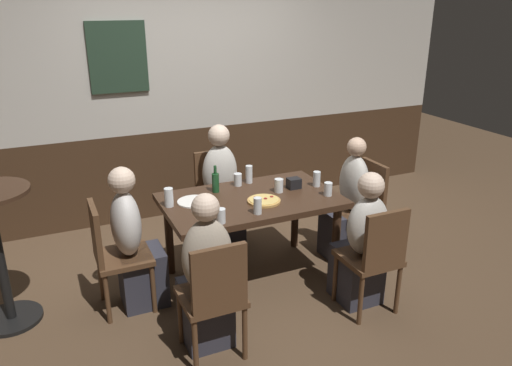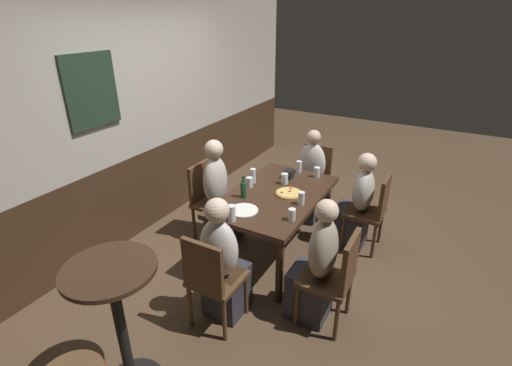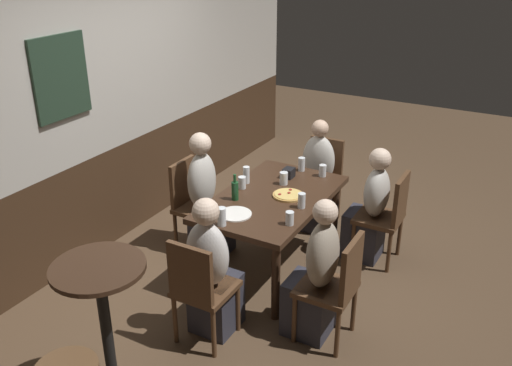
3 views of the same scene
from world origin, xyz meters
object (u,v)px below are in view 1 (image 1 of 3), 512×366
at_px(condiment_caddy, 294,183).
at_px(dining_table, 251,208).
at_px(pint_glass_pale, 169,199).
at_px(person_head_west, 135,249).
at_px(person_mid_far, 222,196).
at_px(pint_glass_stout, 221,217).
at_px(pizza, 264,201).
at_px(chair_head_west, 113,251).
at_px(tumbler_short, 317,180).
at_px(person_left_near, 206,284).
at_px(highball_clear, 258,206).
at_px(chair_head_east, 363,203).
at_px(person_head_east, 348,208).
at_px(pint_glass_amber, 249,175).
at_px(chair_right_near, 375,255).
at_px(beer_glass_tall, 238,180).
at_px(tumbler_water, 279,186).
at_px(plate_white_large, 194,201).
at_px(person_right_near, 362,249).
at_px(chair_left_near, 214,294).
at_px(beer_glass_half, 328,190).
at_px(chair_mid_far, 216,191).
at_px(beer_bottle_green, 216,182).

bearing_deg(condiment_caddy, dining_table, -173.12).
bearing_deg(pint_glass_pale, person_head_west, -161.80).
distance_m(person_mid_far, pint_glass_stout, 1.15).
bearing_deg(person_mid_far, pizza, -85.72).
distance_m(chair_head_west, pizza, 1.23).
bearing_deg(chair_head_west, tumbler_short, 0.47).
bearing_deg(person_left_near, pint_glass_pale, 91.84).
xyz_separation_m(pint_glass_stout, highball_clear, (0.31, 0.04, 0.01)).
relative_size(chair_head_east, person_head_east, 0.77).
distance_m(dining_table, pint_glass_stout, 0.54).
relative_size(dining_table, pint_glass_amber, 9.06).
xyz_separation_m(person_head_east, highball_clear, (-1.05, -0.31, 0.32)).
bearing_deg(pint_glass_stout, person_head_west, 148.65).
relative_size(chair_head_west, condiment_caddy, 8.00).
height_order(chair_right_near, beer_glass_tall, chair_right_near).
bearing_deg(highball_clear, tumbler_water, 43.97).
relative_size(dining_table, pizza, 5.33).
distance_m(person_head_east, plate_white_large, 1.45).
distance_m(person_right_near, highball_clear, 0.87).
bearing_deg(person_left_near, person_right_near, 0.06).
height_order(chair_left_near, beer_glass_half, chair_left_near).
bearing_deg(chair_mid_far, person_right_near, -67.68).
height_order(pizza, pint_glass_amber, pint_glass_amber).
relative_size(person_head_west, highball_clear, 8.85).
xyz_separation_m(chair_head_west, person_head_east, (2.10, 0.00, -0.02)).
bearing_deg(tumbler_water, beer_bottle_green, 155.55).
distance_m(dining_table, tumbler_short, 0.65).
relative_size(beer_glass_half, beer_glass_tall, 1.03).
relative_size(dining_table, highball_clear, 11.06).
relative_size(chair_mid_far, tumbler_short, 6.67).
bearing_deg(beer_glass_tall, person_right_near, -58.13).
distance_m(person_left_near, pint_glass_amber, 1.31).
bearing_deg(person_head_east, tumbler_short, 177.55).
bearing_deg(highball_clear, person_head_east, 16.56).
bearing_deg(pint_glass_amber, person_head_east, -21.59).
xyz_separation_m(pizza, pint_glass_amber, (0.07, 0.45, 0.06)).
xyz_separation_m(person_head_west, pint_glass_amber, (1.10, 0.33, 0.32)).
bearing_deg(pint_glass_pale, plate_white_large, -0.12).
bearing_deg(person_left_near, dining_table, 47.46).
bearing_deg(person_head_west, person_left_near, -63.70).
height_order(person_right_near, pint_glass_amber, person_right_near).
bearing_deg(person_left_near, condiment_caddy, 34.95).
bearing_deg(chair_head_west, tumbler_water, 1.01).
xyz_separation_m(tumbler_water, tumbler_short, (0.36, -0.01, 0.01)).
relative_size(chair_right_near, pizza, 3.28).
distance_m(beer_glass_half, condiment_caddy, 0.32).
relative_size(person_head_west, tumbler_water, 9.90).
relative_size(beer_glass_tall, pint_glass_stout, 0.99).
distance_m(tumbler_short, highball_clear, 0.78).
bearing_deg(plate_white_large, highball_clear, -48.09).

